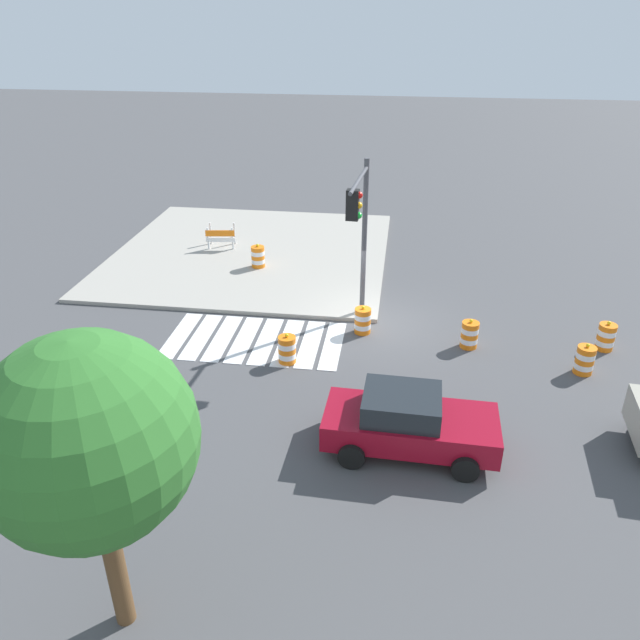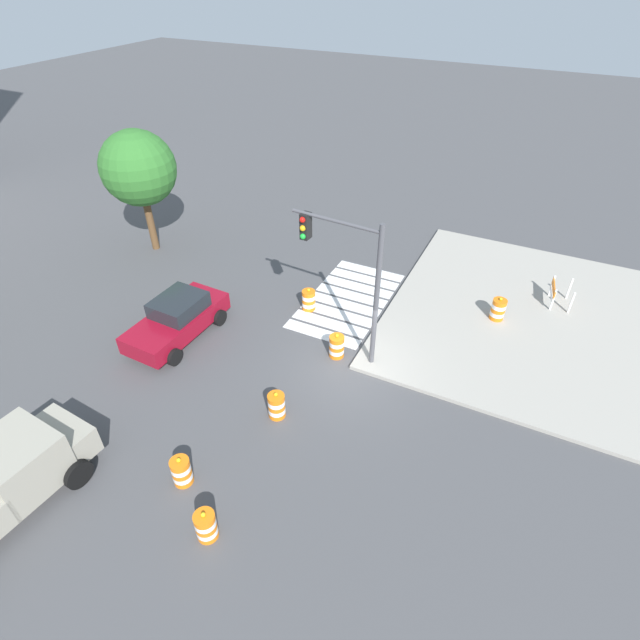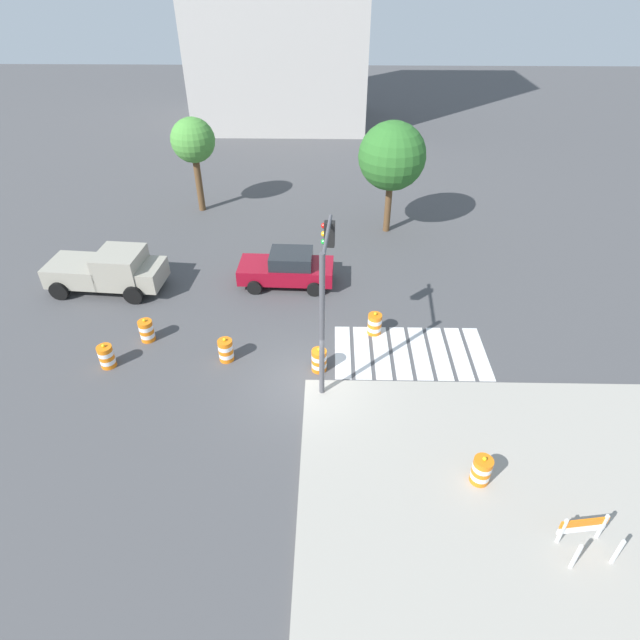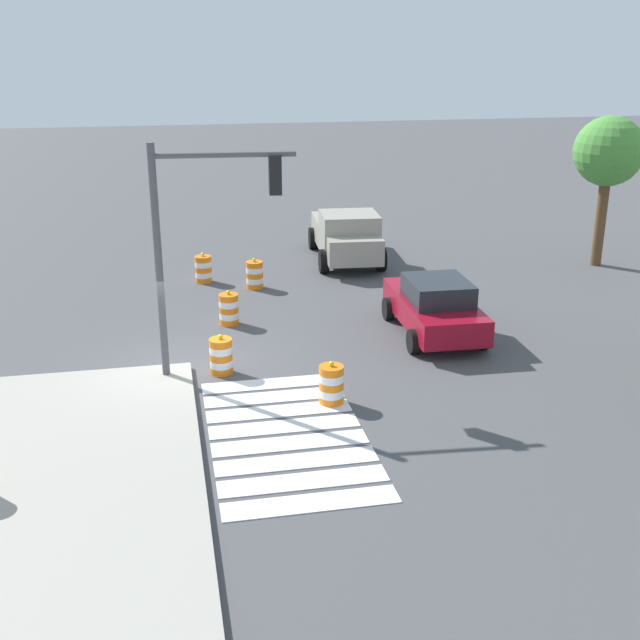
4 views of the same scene
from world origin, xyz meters
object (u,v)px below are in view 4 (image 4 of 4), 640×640
object	(u,v)px
pickup_truck	(347,236)
traffic_barrel_median_far	(229,309)
sports_car	(435,306)
traffic_barrel_near_corner	(221,356)
traffic_barrel_median_near	(331,385)
street_tree_streetside_mid	(609,153)
traffic_light_pole	(206,219)
traffic_barrel_crosswalk_end	(203,269)
traffic_barrel_far_curb	(255,275)

from	to	relation	value
pickup_truck	traffic_barrel_median_far	xyz separation A→B (m)	(5.96, -4.89, -0.52)
sports_car	traffic_barrel_near_corner	bearing A→B (deg)	-75.28
sports_car	traffic_barrel_median_near	xyz separation A→B (m)	(3.78, -3.74, -0.36)
pickup_truck	traffic_barrel_near_corner	world-z (taller)	pickup_truck
street_tree_streetside_mid	pickup_truck	bearing A→B (deg)	-104.33
pickup_truck	traffic_light_pole	distance (m)	11.58
traffic_barrel_crosswalk_end	street_tree_streetside_mid	world-z (taller)	street_tree_streetside_mid
traffic_barrel_near_corner	traffic_light_pole	world-z (taller)	traffic_light_pole
traffic_barrel_median_near	street_tree_streetside_mid	bearing A→B (deg)	128.40
traffic_barrel_near_corner	traffic_barrel_median_near	distance (m)	3.17
street_tree_streetside_mid	traffic_barrel_near_corner	bearing A→B (deg)	-62.96
pickup_truck	traffic_barrel_median_near	bearing A→B (deg)	-14.92
pickup_truck	traffic_barrel_median_near	distance (m)	12.11
pickup_truck	traffic_barrel_near_corner	size ratio (longest dim) A/B	5.19
traffic_barrel_median_far	traffic_barrel_far_curb	size ratio (longest dim) A/B	1.00
traffic_barrel_median_far	traffic_barrel_median_near	bearing A→B (deg)	17.21
pickup_truck	traffic_light_pole	size ratio (longest dim) A/B	0.96
traffic_barrel_near_corner	traffic_barrel_far_curb	distance (m)	7.08
pickup_truck	traffic_light_pole	xyz separation A→B (m)	(9.70, -5.61, 2.94)
traffic_barrel_median_far	traffic_barrel_near_corner	bearing A→B (deg)	-8.30
sports_car	traffic_barrel_near_corner	size ratio (longest dim) A/B	4.27
pickup_truck	traffic_barrel_far_curb	distance (m)	4.59
sports_car	street_tree_streetside_mid	bearing A→B (deg)	124.73
pickup_truck	traffic_barrel_median_near	xyz separation A→B (m)	(11.69, -3.11, -0.52)
traffic_barrel_crosswalk_end	traffic_barrel_median_near	bearing A→B (deg)	12.43
pickup_truck	traffic_barrel_median_far	distance (m)	7.73
traffic_barrel_median_near	traffic_barrel_far_curb	xyz separation A→B (m)	(-9.07, -0.62, 0.00)
traffic_barrel_crosswalk_end	traffic_barrel_far_curb	bearing A→B (deg)	57.32
traffic_barrel_crosswalk_end	traffic_barrel_median_near	world-z (taller)	same
pickup_truck	traffic_barrel_crosswalk_end	xyz separation A→B (m)	(1.59, -5.34, -0.52)
pickup_truck	traffic_barrel_crosswalk_end	world-z (taller)	pickup_truck
traffic_barrel_near_corner	traffic_barrel_crosswalk_end	distance (m)	7.91
traffic_barrel_median_near	street_tree_streetside_mid	distance (m)	15.62
traffic_barrel_near_corner	traffic_barrel_far_curb	bearing A→B (deg)	166.35
traffic_light_pole	traffic_barrel_near_corner	bearing A→B (deg)	134.00
traffic_light_pole	traffic_barrel_far_curb	bearing A→B (deg)	165.16
traffic_barrel_far_curb	traffic_barrel_crosswalk_end	bearing A→B (deg)	-122.68
traffic_barrel_median_far	street_tree_streetside_mid	size ratio (longest dim) A/B	0.19
traffic_barrel_near_corner	traffic_barrel_crosswalk_end	xyz separation A→B (m)	(-7.91, 0.06, 0.00)
sports_car	pickup_truck	bearing A→B (deg)	-175.46
pickup_truck	street_tree_streetside_mid	size ratio (longest dim) A/B	1.00
traffic_barrel_median_near	traffic_light_pole	xyz separation A→B (m)	(-2.00, -2.49, 3.46)
traffic_barrel_crosswalk_end	traffic_barrel_far_curb	world-z (taller)	same
street_tree_streetside_mid	traffic_barrel_crosswalk_end	bearing A→B (deg)	-92.68
traffic_barrel_median_far	traffic_light_pole	world-z (taller)	traffic_light_pole
traffic_barrel_far_curb	street_tree_streetside_mid	bearing A→B (deg)	91.69
traffic_barrel_near_corner	traffic_barrel_median_near	size ratio (longest dim) A/B	1.00
traffic_barrel_near_corner	sports_car	bearing A→B (deg)	104.72
pickup_truck	traffic_barrel_far_curb	world-z (taller)	pickup_truck
traffic_light_pole	street_tree_streetside_mid	xyz separation A→B (m)	(-7.45, 14.41, 0.11)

